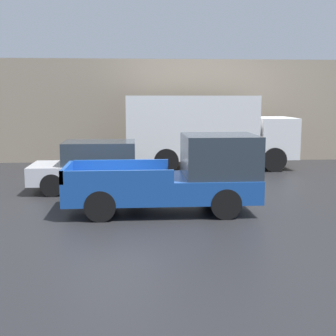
# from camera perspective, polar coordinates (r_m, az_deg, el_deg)

# --- Properties ---
(ground_plane) EXTENTS (60.00, 60.00, 0.00)m
(ground_plane) POSITION_cam_1_polar(r_m,az_deg,el_deg) (13.17, -6.79, -5.03)
(ground_plane) COLOR #232326
(building_wall) EXTENTS (28.00, 0.15, 4.90)m
(building_wall) POSITION_cam_1_polar(r_m,az_deg,el_deg) (22.70, -5.83, 6.94)
(building_wall) COLOR gray
(building_wall) RESTS_ON ground
(pickup_truck) EXTENTS (5.15, 2.12, 2.09)m
(pickup_truck) POSITION_cam_1_polar(r_m,az_deg,el_deg) (12.72, 1.66, -0.97)
(pickup_truck) COLOR #194799
(pickup_truck) RESTS_ON ground
(car) EXTENTS (4.25, 1.95, 1.65)m
(car) POSITION_cam_1_polar(r_m,az_deg,el_deg) (15.74, -8.61, 0.25)
(car) COLOR silver
(car) RESTS_ON ground
(delivery_truck) EXTENTS (7.27, 2.51, 3.17)m
(delivery_truck) POSITION_cam_1_polar(r_m,az_deg,el_deg) (20.43, 4.35, 4.72)
(delivery_truck) COLOR white
(delivery_truck) RESTS_ON ground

